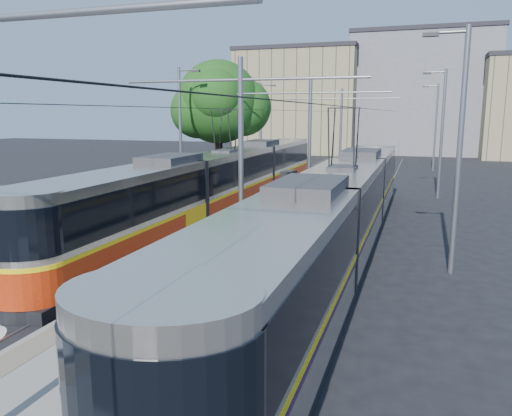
% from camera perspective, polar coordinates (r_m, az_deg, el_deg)
% --- Properties ---
extents(ground, '(160.00, 160.00, 0.00)m').
position_cam_1_polar(ground, '(12.47, -14.69, -14.76)').
color(ground, black).
rests_on(ground, ground).
extents(platform, '(4.00, 50.00, 0.30)m').
position_cam_1_polar(platform, '(27.60, 4.70, -0.06)').
color(platform, gray).
rests_on(platform, ground).
extents(tactile_strip_left, '(0.70, 50.00, 0.01)m').
position_cam_1_polar(tactile_strip_left, '(27.94, 1.81, 0.42)').
color(tactile_strip_left, gray).
rests_on(tactile_strip_left, platform).
extents(tactile_strip_right, '(0.70, 50.00, 0.01)m').
position_cam_1_polar(tactile_strip_right, '(27.27, 7.66, 0.08)').
color(tactile_strip_right, gray).
rests_on(tactile_strip_right, platform).
extents(rails, '(8.71, 70.00, 0.03)m').
position_cam_1_polar(rails, '(27.62, 4.69, -0.34)').
color(rails, gray).
rests_on(rails, ground).
extents(tram_left, '(2.43, 31.15, 5.50)m').
position_cam_1_polar(tram_left, '(26.97, -3.50, 3.05)').
color(tram_left, black).
rests_on(tram_left, ground).
extents(tram_right, '(2.43, 29.26, 5.50)m').
position_cam_1_polar(tram_right, '(18.92, 9.70, 0.10)').
color(tram_right, black).
rests_on(tram_right, ground).
extents(catenary, '(9.20, 70.00, 7.00)m').
position_cam_1_polar(catenary, '(24.37, 3.26, 8.89)').
color(catenary, slate).
rests_on(catenary, platform).
extents(street_lamps, '(15.18, 38.22, 8.00)m').
position_cam_1_polar(street_lamps, '(31.04, 6.57, 8.59)').
color(street_lamps, slate).
rests_on(street_lamps, ground).
extents(shelter, '(0.72, 1.03, 2.12)m').
position_cam_1_polar(shelter, '(25.77, 3.74, 2.03)').
color(shelter, black).
rests_on(shelter, platform).
extents(tree, '(6.06, 5.61, 8.81)m').
position_cam_1_polar(tree, '(34.08, -3.61, 11.81)').
color(tree, '#382314').
rests_on(tree, ground).
extents(building_left, '(16.32, 12.24, 13.96)m').
position_cam_1_polar(building_left, '(71.28, 5.11, 12.04)').
color(building_left, gray).
rests_on(building_left, ground).
extents(building_centre, '(18.36, 14.28, 15.90)m').
position_cam_1_polar(building_centre, '(73.42, 18.41, 12.26)').
color(building_centre, gray).
rests_on(building_centre, ground).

